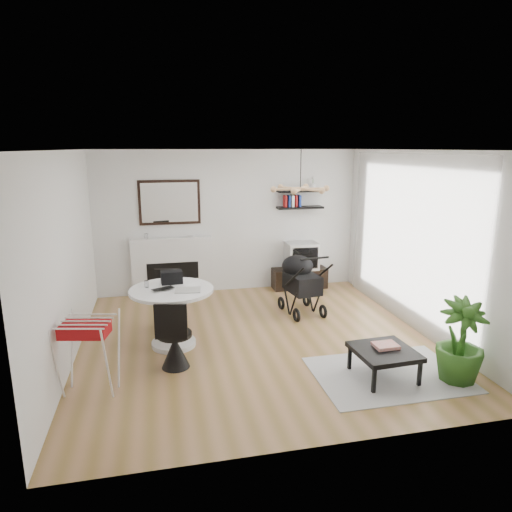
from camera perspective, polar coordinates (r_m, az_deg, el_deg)
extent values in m
plane|color=olive|center=(6.75, 0.17, -10.45)|extent=(5.00, 5.00, 0.00)
plane|color=white|center=(6.17, 0.19, 13.12)|extent=(5.00, 5.00, 0.00)
plane|color=white|center=(8.74, -3.40, 4.30)|extent=(5.00, 0.00, 5.00)
plane|color=white|center=(6.29, -22.65, -0.33)|extent=(0.00, 5.00, 5.00)
plane|color=white|center=(7.28, 19.77, 1.68)|extent=(0.00, 5.00, 5.00)
cube|color=white|center=(7.40, 18.30, 1.97)|extent=(0.04, 3.60, 2.60)
cube|color=white|center=(8.73, -10.39, -1.29)|extent=(1.50, 0.15, 1.10)
cube|color=black|center=(8.69, -10.36, -1.83)|extent=(0.95, 0.06, 0.32)
cube|color=black|center=(8.57, -10.75, 6.61)|extent=(1.12, 0.03, 0.82)
cube|color=white|center=(8.55, -10.74, 6.59)|extent=(1.02, 0.01, 0.72)
cube|color=black|center=(8.90, 5.52, 6.05)|extent=(0.90, 0.25, 0.04)
cube|color=black|center=(8.86, 5.56, 8.10)|extent=(0.90, 0.25, 0.04)
cube|color=black|center=(9.12, 5.45, -2.76)|extent=(1.07, 0.38, 0.40)
cube|color=#BDBDBF|center=(9.01, 5.66, 0.09)|extent=(0.60, 0.53, 0.53)
cube|color=black|center=(8.77, 6.18, -0.29)|extent=(0.51, 0.01, 0.42)
cylinder|color=white|center=(6.67, -10.22, -10.67)|extent=(0.62, 0.62, 0.07)
cylinder|color=white|center=(6.52, -10.37, -7.47)|extent=(0.16, 0.16, 0.73)
cylinder|color=white|center=(6.39, -10.52, -4.22)|extent=(1.15, 1.15, 0.04)
imported|color=black|center=(6.31, -11.38, -4.17)|extent=(0.36, 0.31, 0.02)
cube|color=black|center=(6.61, -10.50, -2.62)|extent=(0.31, 0.20, 0.18)
cube|color=silver|center=(6.28, -8.50, -4.21)|extent=(0.38, 0.32, 0.01)
cylinder|color=white|center=(6.50, -13.52, -3.42)|extent=(0.06, 0.06, 0.10)
cylinder|color=black|center=(7.18, -11.16, -5.53)|extent=(0.42, 0.42, 0.05)
cone|color=black|center=(7.25, -11.07, -7.25)|extent=(0.35, 0.35, 0.40)
cube|color=black|center=(7.29, -11.01, -3.25)|extent=(0.39, 0.11, 0.43)
cylinder|color=black|center=(5.90, -10.15, -9.62)|extent=(0.44, 0.44, 0.05)
cone|color=black|center=(5.99, -10.05, -11.71)|extent=(0.36, 0.36, 0.42)
cube|color=black|center=(5.62, -10.60, -8.08)|extent=(0.40, 0.12, 0.45)
cube|color=maroon|center=(5.44, -20.45, -8.43)|extent=(0.56, 0.40, 0.14)
cube|color=black|center=(7.66, 5.80, -3.36)|extent=(0.53, 0.72, 0.31)
ellipsoid|color=black|center=(7.77, 5.20, -1.26)|extent=(0.53, 0.53, 0.37)
cylinder|color=black|center=(7.17, 7.36, -0.29)|extent=(0.48, 0.10, 0.03)
torus|color=black|center=(7.96, 3.17, -5.91)|extent=(0.09, 0.24, 0.23)
torus|color=black|center=(8.16, 6.31, -5.49)|extent=(0.09, 0.24, 0.23)
torus|color=black|center=(7.44, 5.08, -7.37)|extent=(0.09, 0.24, 0.23)
torus|color=black|center=(7.65, 8.39, -6.87)|extent=(0.09, 0.24, 0.23)
cube|color=#ACACAC|center=(6.03, 16.19, -14.04)|extent=(1.81, 1.31, 0.01)
cube|color=black|center=(5.81, 15.75, -11.44)|extent=(0.73, 0.73, 0.06)
cube|color=black|center=(5.52, 14.53, -14.82)|extent=(0.04, 0.04, 0.30)
cube|color=black|center=(5.82, 19.77, -13.66)|extent=(0.04, 0.04, 0.30)
cube|color=black|center=(5.98, 11.63, -12.34)|extent=(0.04, 0.04, 0.30)
cube|color=black|center=(6.26, 16.59, -11.44)|extent=(0.04, 0.04, 0.30)
cube|color=#E34438|center=(5.85, 15.89, -10.71)|extent=(0.29, 0.23, 0.04)
imported|color=#2A5B1A|center=(5.98, 24.18, -9.68)|extent=(0.63, 0.63, 1.01)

